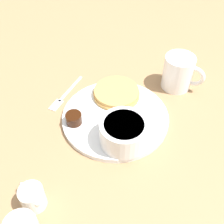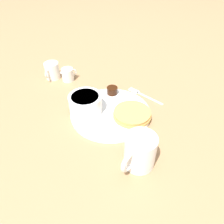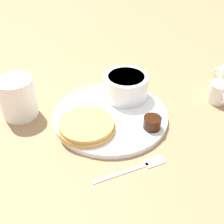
# 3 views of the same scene
# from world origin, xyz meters

# --- Properties ---
(ground_plane) EXTENTS (4.00, 4.00, 0.00)m
(ground_plane) POSITION_xyz_m (0.00, 0.00, 0.00)
(ground_plane) COLOR #93704C
(plate) EXTENTS (0.26, 0.26, 0.01)m
(plate) POSITION_xyz_m (0.00, 0.00, 0.01)
(plate) COLOR white
(plate) RESTS_ON ground_plane
(pancake_stack) EXTENTS (0.12, 0.12, 0.02)m
(pancake_stack) POSITION_xyz_m (-0.07, 0.02, 0.02)
(pancake_stack) COLOR tan
(pancake_stack) RESTS_ON plate
(bowl) EXTENTS (0.10, 0.10, 0.06)m
(bowl) POSITION_xyz_m (0.08, 0.00, 0.04)
(bowl) COLOR white
(bowl) RESTS_ON plate
(syrup_cup) EXTENTS (0.04, 0.04, 0.03)m
(syrup_cup) POSITION_xyz_m (0.00, -0.10, 0.02)
(syrup_cup) COLOR black
(syrup_cup) RESTS_ON plate
(butter_ramekin) EXTENTS (0.04, 0.04, 0.04)m
(butter_ramekin) POSITION_xyz_m (0.10, -0.01, 0.03)
(butter_ramekin) COLOR white
(butter_ramekin) RESTS_ON plate
(coffee_mug) EXTENTS (0.09, 0.10, 0.09)m
(coffee_mug) POSITION_xyz_m (-0.08, 0.19, 0.05)
(coffee_mug) COLOR white
(coffee_mug) RESTS_ON ground_plane
(creamer_pitcher_near) EXTENTS (0.06, 0.05, 0.05)m
(creamer_pitcher_near) POSITION_xyz_m (0.18, -0.20, 0.03)
(creamer_pitcher_near) COLOR white
(creamer_pitcher_near) RESTS_ON ground_plane
(fork) EXTENTS (0.12, 0.10, 0.00)m
(fork) POSITION_xyz_m (-0.10, -0.12, 0.00)
(fork) COLOR silver
(fork) RESTS_ON ground_plane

